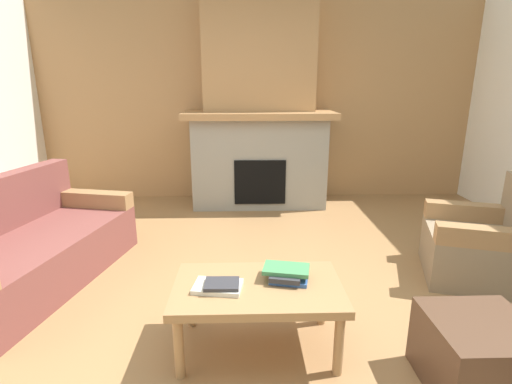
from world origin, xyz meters
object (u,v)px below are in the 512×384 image
Objects in this scene: armchair at (483,245)px; coffee_table at (258,293)px; couch at (27,250)px; ottoman at (478,356)px; fireplace at (259,116)px.

armchair is 2.07m from coffee_table.
couch is 3.23m from ottoman.
couch is 3.72m from armchair.
ottoman is at bearing -121.58° from armchair.
couch is 1.94× the size of coffee_table.
armchair is (1.77, -2.19, -0.87)m from fireplace.
couch reaches higher than coffee_table.
ottoman is (2.98, -1.24, -0.09)m from couch.
coffee_table is 1.92× the size of ottoman.
fireplace reaches higher than coffee_table.
fireplace reaches higher than ottoman.
fireplace is 2.83× the size of armchair.
armchair is 1.84× the size of ottoman.
coffee_table is (-0.12, -3.03, -0.79)m from fireplace.
ottoman is at bearing -22.58° from couch.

